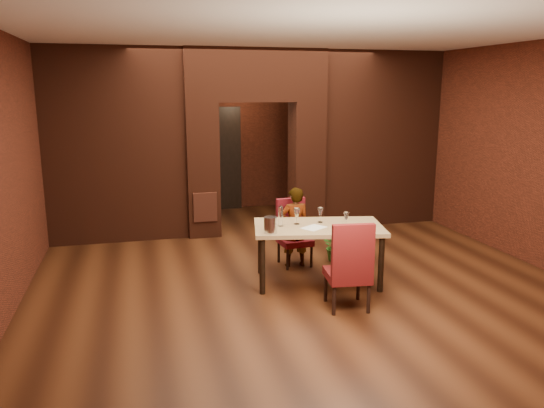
{
  "coord_description": "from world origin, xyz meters",
  "views": [
    {
      "loc": [
        -2.06,
        -7.1,
        2.53
      ],
      "look_at": [
        -0.22,
        0.0,
        0.93
      ],
      "focal_mm": 35.0,
      "sensor_mm": 36.0,
      "label": 1
    }
  ],
  "objects": [
    {
      "name": "wine_bucket",
      "position": [
        -0.49,
        -0.97,
        0.88
      ],
      "size": [
        0.17,
        0.17,
        0.2
      ],
      "primitive_type": "cylinder",
      "color": "silver",
      "rests_on": "dining_table"
    },
    {
      "name": "wall_front",
      "position": [
        0.0,
        -4.0,
        1.6
      ],
      "size": [
        7.0,
        0.04,
        3.2
      ],
      "primitive_type": "cube",
      "color": "maroon",
      "rests_on": "ground"
    },
    {
      "name": "wine_glass_b",
      "position": [
        0.29,
        -0.62,
        0.88
      ],
      "size": [
        0.08,
        0.08,
        0.2
      ],
      "primitive_type": null,
      "color": "silver",
      "rests_on": "dining_table"
    },
    {
      "name": "chair_near",
      "position": [
        0.26,
        -1.64,
        0.53
      ],
      "size": [
        0.54,
        0.54,
        1.06
      ],
      "primitive_type": "cube",
      "rotation": [
        0.0,
        0.0,
        3.02
      ],
      "color": "maroon",
      "rests_on": "ground"
    },
    {
      "name": "potted_plant",
      "position": [
        0.77,
        0.02,
        0.23
      ],
      "size": [
        0.49,
        0.45,
        0.45
      ],
      "primitive_type": "imported",
      "rotation": [
        0.0,
        0.0,
        0.29
      ],
      "color": "#2D671F",
      "rests_on": "ground"
    },
    {
      "name": "dining_table",
      "position": [
        0.21,
        -0.77,
        0.39
      ],
      "size": [
        1.82,
        1.25,
        0.78
      ],
      "primitive_type": "cube",
      "rotation": [
        0.0,
        0.0,
        -0.2
      ],
      "color": "tan",
      "rests_on": "ground"
    },
    {
      "name": "wine_glass_c",
      "position": [
        0.55,
        -0.87,
        0.87
      ],
      "size": [
        0.07,
        0.07,
        0.18
      ],
      "primitive_type": null,
      "color": "white",
      "rests_on": "dining_table"
    },
    {
      "name": "ceiling",
      "position": [
        0.0,
        0.0,
        3.2
      ],
      "size": [
        7.0,
        8.0,
        0.04
      ],
      "primitive_type": "cube",
      "color": "silver",
      "rests_on": "ground"
    },
    {
      "name": "floor",
      "position": [
        0.0,
        0.0,
        0.0
      ],
      "size": [
        8.0,
        8.0,
        0.0
      ],
      "primitive_type": "plane",
      "color": "#452211",
      "rests_on": "ground"
    },
    {
      "name": "rear_door_frame",
      "position": [
        -0.4,
        3.9,
        1.05
      ],
      "size": [
        1.02,
        0.04,
        2.22
      ],
      "primitive_type": "cube",
      "color": "black",
      "rests_on": "ground"
    },
    {
      "name": "person_seated",
      "position": [
        0.1,
        -0.06,
        0.58
      ],
      "size": [
        0.43,
        0.29,
        1.16
      ],
      "primitive_type": "imported",
      "rotation": [
        0.0,
        0.0,
        3.12
      ],
      "color": "white",
      "rests_on": "ground"
    },
    {
      "name": "pillar_right",
      "position": [
        0.95,
        2.0,
        1.15
      ],
      "size": [
        0.55,
        0.55,
        2.3
      ],
      "primitive_type": "cube",
      "color": "maroon",
      "rests_on": "ground"
    },
    {
      "name": "water_bottle",
      "position": [
        -0.27,
        -0.67,
        0.91
      ],
      "size": [
        0.06,
        0.06,
        0.27
      ],
      "primitive_type": "cylinder",
      "color": "white",
      "rests_on": "dining_table"
    },
    {
      "name": "vent_panel",
      "position": [
        -0.95,
        1.71,
        0.55
      ],
      "size": [
        0.4,
        0.03,
        0.5
      ],
      "primitive_type": "cube",
      "color": "#AD4B32",
      "rests_on": "ground"
    },
    {
      "name": "tasting_sheet",
      "position": [
        0.11,
        -0.87,
        0.78
      ],
      "size": [
        0.37,
        0.35,
        0.0
      ],
      "primitive_type": "cube",
      "rotation": [
        0.0,
        0.0,
        0.57
      ],
      "color": "white",
      "rests_on": "dining_table"
    },
    {
      "name": "wall_left",
      "position": [
        -3.5,
        0.0,
        1.6
      ],
      "size": [
        0.04,
        8.0,
        3.2
      ],
      "primitive_type": "cube",
      "color": "maroon",
      "rests_on": "ground"
    },
    {
      "name": "wing_wall_left",
      "position": [
        -2.36,
        2.0,
        1.6
      ],
      "size": [
        2.28,
        0.35,
        3.2
      ],
      "primitive_type": "cube",
      "color": "maroon",
      "rests_on": "ground"
    },
    {
      "name": "wall_back",
      "position": [
        0.0,
        4.0,
        1.6
      ],
      "size": [
        7.0,
        0.04,
        3.2
      ],
      "primitive_type": "cube",
      "color": "maroon",
      "rests_on": "ground"
    },
    {
      "name": "wall_right",
      "position": [
        3.5,
        0.0,
        1.6
      ],
      "size": [
        0.04,
        8.0,
        3.2
      ],
      "primitive_type": "cube",
      "color": "maroon",
      "rests_on": "ground"
    },
    {
      "name": "lintel",
      "position": [
        0.0,
        2.0,
        2.75
      ],
      "size": [
        2.45,
        0.55,
        0.9
      ],
      "primitive_type": "cube",
      "color": "maroon",
      "rests_on": "ground"
    },
    {
      "name": "wine_glass_a",
      "position": [
        -0.04,
        -0.63,
        0.89
      ],
      "size": [
        0.09,
        0.09,
        0.22
      ],
      "primitive_type": null,
      "color": "silver",
      "rests_on": "dining_table"
    },
    {
      "name": "chair_far",
      "position": [
        0.12,
        -0.01,
        0.48
      ],
      "size": [
        0.47,
        0.47,
        0.96
      ],
      "primitive_type": "cube",
      "rotation": [
        0.0,
        0.0,
        0.08
      ],
      "color": "maroon",
      "rests_on": "ground"
    },
    {
      "name": "pillar_left",
      "position": [
        -0.95,
        2.0,
        1.15
      ],
      "size": [
        0.55,
        0.55,
        2.3
      ],
      "primitive_type": "cube",
      "color": "maroon",
      "rests_on": "ground"
    },
    {
      "name": "wing_wall_right",
      "position": [
        2.36,
        2.0,
        1.6
      ],
      "size": [
        2.28,
        0.35,
        3.2
      ],
      "primitive_type": "cube",
      "color": "maroon",
      "rests_on": "ground"
    },
    {
      "name": "rear_door",
      "position": [
        -0.4,
        3.94,
        1.05
      ],
      "size": [
        0.9,
        0.08,
        2.1
      ],
      "primitive_type": "cube",
      "color": "black",
      "rests_on": "ground"
    }
  ]
}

